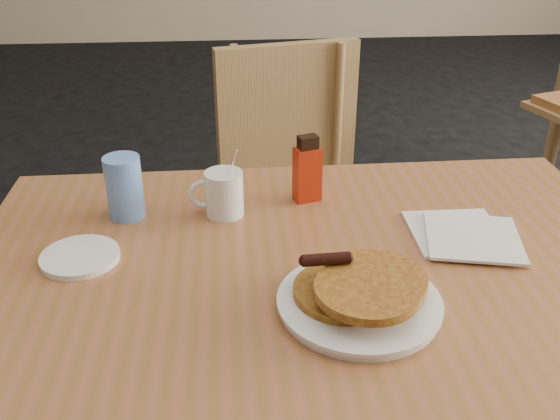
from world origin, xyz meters
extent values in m
cube|color=#9A5636|center=(0.04, -0.02, 0.73)|extent=(1.28, 0.86, 0.04)
cube|color=#A3854C|center=(0.04, -0.02, 0.71)|extent=(1.32, 0.90, 0.02)
cylinder|color=#A3854C|center=(0.59, 0.32, 0.35)|extent=(0.04, 0.04, 0.71)
cube|color=#A3854C|center=(0.06, 0.61, 0.46)|extent=(0.51, 0.51, 0.04)
cube|color=#A3854C|center=(0.06, 0.80, 0.72)|extent=(0.43, 0.13, 0.47)
cylinder|color=#A3854C|center=(-0.11, 0.43, 0.22)|extent=(0.04, 0.04, 0.44)
cylinder|color=#A3854C|center=(0.24, 0.78, 0.22)|extent=(0.04, 0.04, 0.44)
cylinder|color=white|center=(0.09, -0.16, 0.76)|extent=(0.26, 0.26, 0.02)
cylinder|color=white|center=(0.09, -0.16, 0.77)|extent=(0.27, 0.27, 0.01)
cylinder|color=#AB7623|center=(0.07, -0.15, 0.78)|extent=(0.17, 0.17, 0.01)
cylinder|color=#AB7623|center=(0.12, -0.14, 0.79)|extent=(0.17, 0.17, 0.01)
cylinder|color=#AB7623|center=(0.10, -0.19, 0.81)|extent=(0.17, 0.17, 0.01)
cylinder|color=black|center=(0.04, -0.13, 0.82)|extent=(0.08, 0.02, 0.02)
cylinder|color=white|center=(-0.12, 0.18, 0.80)|extent=(0.08, 0.08, 0.09)
torus|color=white|center=(-0.16, 0.18, 0.80)|extent=(0.06, 0.01, 0.06)
cylinder|color=black|center=(-0.12, 0.18, 0.84)|extent=(0.07, 0.07, 0.01)
cylinder|color=white|center=(-0.11, 0.18, 0.83)|extent=(0.04, 0.04, 0.14)
cube|color=maroon|center=(0.05, 0.23, 0.81)|extent=(0.06, 0.05, 0.12)
cube|color=black|center=(0.05, 0.23, 0.88)|extent=(0.05, 0.04, 0.03)
cube|color=silver|center=(0.33, 0.06, 0.75)|extent=(0.18, 0.18, 0.01)
cube|color=silver|center=(0.35, 0.03, 0.76)|extent=(0.21, 0.21, 0.01)
cylinder|color=#5F8FE0|center=(-0.32, 0.18, 0.81)|extent=(0.09, 0.09, 0.13)
cylinder|color=white|center=(-0.39, 0.02, 0.76)|extent=(0.17, 0.17, 0.01)
camera|label=1|loc=(-0.10, -0.96, 1.37)|focal=40.00mm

